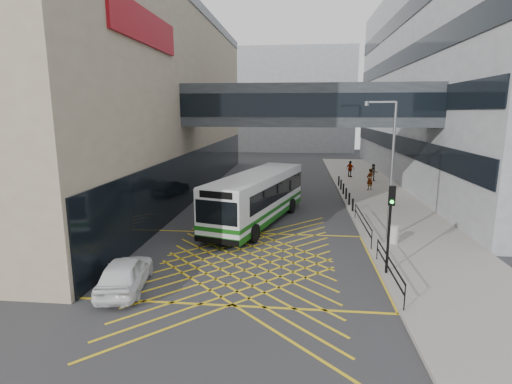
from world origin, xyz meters
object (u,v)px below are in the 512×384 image
(bus, at_px, (258,196))
(street_lamp, at_px, (389,162))
(pedestrian_b, at_px, (374,173))
(car_white, at_px, (125,273))
(pedestrian_a, at_px, (370,179))
(pedestrian_c, at_px, (350,169))
(car_silver, at_px, (278,184))
(litter_bin, at_px, (393,234))
(car_dark, at_px, (230,189))
(traffic_light, at_px, (390,217))

(bus, relative_size, street_lamp, 1.58)
(pedestrian_b, bearing_deg, car_white, -121.60)
(pedestrian_a, height_order, pedestrian_b, pedestrian_a)
(pedestrian_c, bearing_deg, street_lamp, 127.06)
(car_silver, xyz_separation_m, litter_bin, (6.88, -14.23, -0.04))
(car_silver, xyz_separation_m, pedestrian_b, (9.34, 5.47, 0.36))
(litter_bin, bearing_deg, pedestrian_b, 82.86)
(pedestrian_a, relative_size, pedestrian_c, 1.11)
(car_white, xyz_separation_m, car_dark, (1.19, 18.20, -0.04))
(bus, bearing_deg, litter_bin, -10.65)
(bus, xyz_separation_m, car_white, (-4.32, -10.47, -1.02))
(car_dark, xyz_separation_m, litter_bin, (10.79, -11.56, -0.03))
(car_silver, bearing_deg, pedestrian_b, -162.19)
(pedestrian_c, bearing_deg, litter_bin, 127.97)
(traffic_light, distance_m, pedestrian_c, 26.65)
(car_white, distance_m, pedestrian_b, 30.04)
(bus, relative_size, traffic_light, 3.01)
(traffic_light, height_order, pedestrian_c, traffic_light)
(litter_bin, bearing_deg, car_dark, 133.03)
(car_white, xyz_separation_m, pedestrian_a, (13.28, 21.70, 0.41))
(bus, distance_m, pedestrian_c, 20.12)
(car_silver, xyz_separation_m, pedestrian_a, (8.17, 0.83, 0.45))
(traffic_light, xyz_separation_m, street_lamp, (0.92, 5.03, 1.71))
(car_dark, relative_size, car_silver, 0.98)
(street_lamp, relative_size, pedestrian_a, 3.92)
(car_white, distance_m, car_silver, 21.49)
(pedestrian_b, bearing_deg, pedestrian_a, -107.03)
(car_dark, bearing_deg, litter_bin, 116.75)
(car_white, xyz_separation_m, pedestrian_b, (14.45, 26.34, 0.33))
(pedestrian_c, bearing_deg, pedestrian_b, 167.48)
(traffic_light, relative_size, pedestrian_b, 2.26)
(car_white, xyz_separation_m, traffic_light, (10.74, 2.33, 2.00))
(car_dark, distance_m, litter_bin, 15.81)
(car_silver, bearing_deg, pedestrian_c, -145.11)
(street_lamp, bearing_deg, bus, 167.24)
(car_dark, xyz_separation_m, street_lamp, (10.46, -10.85, 3.75))
(car_white, xyz_separation_m, litter_bin, (11.98, 6.64, -0.08))
(street_lamp, distance_m, litter_bin, 3.86)
(car_dark, height_order, pedestrian_b, pedestrian_b)
(pedestrian_b, bearing_deg, bus, -125.39)
(car_dark, relative_size, litter_bin, 4.53)
(car_white, height_order, pedestrian_b, pedestrian_b)
(car_white, height_order, street_lamp, street_lamp)
(traffic_light, relative_size, pedestrian_a, 2.05)
(traffic_light, distance_m, pedestrian_a, 19.60)
(street_lamp, height_order, litter_bin, street_lamp)
(car_white, distance_m, street_lamp, 14.27)
(traffic_light, relative_size, litter_bin, 4.23)
(car_silver, height_order, pedestrian_a, pedestrian_a)
(car_dark, height_order, car_silver, car_silver)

